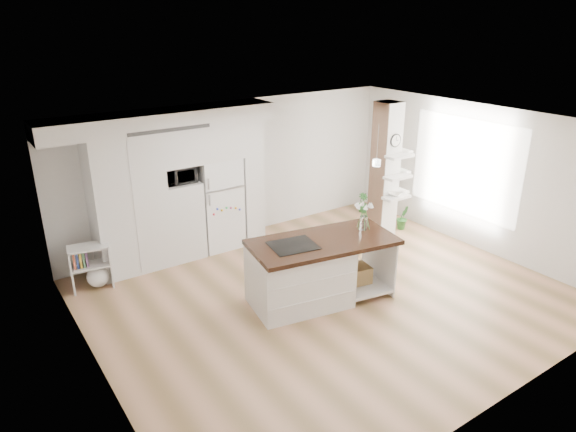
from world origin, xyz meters
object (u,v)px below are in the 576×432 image
at_px(floor_plant_a, 402,218).
at_px(refrigerator, 218,203).
at_px(bookshelf, 93,269).
at_px(kitchen_island, 307,272).

bearing_deg(floor_plant_a, refrigerator, 158.46).
bearing_deg(refrigerator, bookshelf, -173.03).
bearing_deg(kitchen_island, refrigerator, 103.04).
relative_size(kitchen_island, floor_plant_a, 4.82).
xyz_separation_m(refrigerator, floor_plant_a, (3.52, -1.39, -0.63)).
bearing_deg(bookshelf, refrigerator, 16.35).
relative_size(refrigerator, floor_plant_a, 3.56).
distance_m(refrigerator, floor_plant_a, 3.84).
xyz_separation_m(kitchen_island, floor_plant_a, (3.39, 1.24, -0.27)).
height_order(bookshelf, floor_plant_a, bookshelf).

